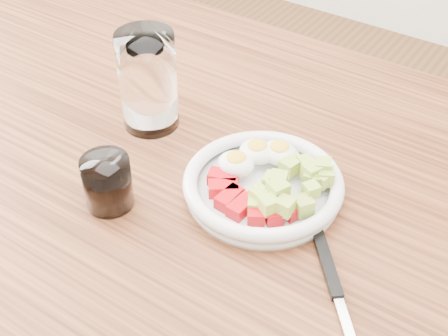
{
  "coord_description": "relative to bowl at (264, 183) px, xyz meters",
  "views": [
    {
      "loc": [
        0.35,
        -0.52,
        1.35
      ],
      "look_at": [
        -0.01,
        0.01,
        0.8
      ],
      "focal_mm": 50.0,
      "sensor_mm": 36.0,
      "label": 1
    }
  ],
  "objects": [
    {
      "name": "dining_table",
      "position": [
        -0.05,
        -0.02,
        -0.12
      ],
      "size": [
        1.5,
        0.9,
        0.77
      ],
      "color": "brown",
      "rests_on": "ground"
    },
    {
      "name": "bowl",
      "position": [
        0.0,
        0.0,
        0.0
      ],
      "size": [
        0.22,
        0.22,
        0.06
      ],
      "color": "white",
      "rests_on": "dining_table"
    },
    {
      "name": "fork",
      "position": [
        0.15,
        -0.09,
        -0.02
      ],
      "size": [
        0.16,
        0.18,
        0.01
      ],
      "color": "black",
      "rests_on": "dining_table"
    },
    {
      "name": "water_glass",
      "position": [
        -0.23,
        0.04,
        0.06
      ],
      "size": [
        0.09,
        0.09,
        0.15
      ],
      "primitive_type": "cylinder",
      "color": "white",
      "rests_on": "dining_table"
    },
    {
      "name": "coffee_glass",
      "position": [
        -0.16,
        -0.13,
        0.02
      ],
      "size": [
        0.06,
        0.06,
        0.07
      ],
      "color": "white",
      "rests_on": "dining_table"
    }
  ]
}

